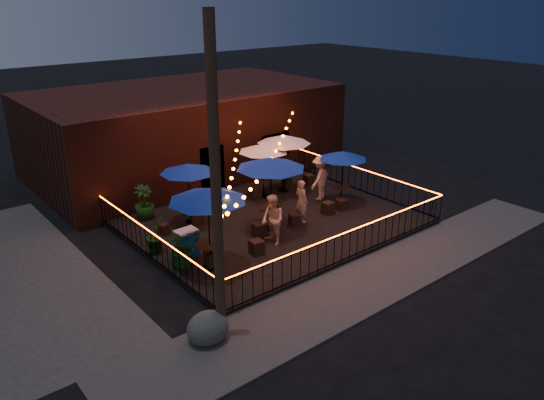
# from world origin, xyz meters

# --- Properties ---
(ground) EXTENTS (110.00, 110.00, 0.00)m
(ground) POSITION_xyz_m (0.00, 0.00, 0.00)
(ground) COLOR black
(ground) RESTS_ON ground
(patio) EXTENTS (10.00, 8.00, 0.15)m
(patio) POSITION_xyz_m (0.00, 2.00, 0.07)
(patio) COLOR black
(patio) RESTS_ON ground
(sidewalk) EXTENTS (18.00, 2.50, 0.05)m
(sidewalk) POSITION_xyz_m (0.00, -3.25, 0.03)
(sidewalk) COLOR #3C3A38
(sidewalk) RESTS_ON ground
(brick_building) EXTENTS (14.00, 8.00, 4.00)m
(brick_building) POSITION_xyz_m (1.00, 9.99, 2.00)
(brick_building) COLOR #3E1A10
(brick_building) RESTS_ON ground
(utility_pole) EXTENTS (0.26, 0.26, 8.00)m
(utility_pole) POSITION_xyz_m (-5.40, -2.60, 4.00)
(utility_pole) COLOR #392217
(utility_pole) RESTS_ON ground
(fence_front) EXTENTS (10.00, 0.04, 1.04)m
(fence_front) POSITION_xyz_m (0.00, -2.00, 0.66)
(fence_front) COLOR black
(fence_front) RESTS_ON patio
(fence_left) EXTENTS (0.04, 8.00, 1.04)m
(fence_left) POSITION_xyz_m (-5.00, 2.00, 0.66)
(fence_left) COLOR black
(fence_left) RESTS_ON patio
(fence_right) EXTENTS (0.04, 8.00, 1.04)m
(fence_right) POSITION_xyz_m (5.00, 2.00, 0.66)
(fence_right) COLOR black
(fence_right) RESTS_ON patio
(festoon_lights) EXTENTS (10.02, 8.72, 1.32)m
(festoon_lights) POSITION_xyz_m (-1.01, 1.70, 2.52)
(festoon_lights) COLOR #EE4F01
(festoon_lights) RESTS_ON ground
(cafe_table_0) EXTENTS (2.90, 2.90, 2.66)m
(cafe_table_0) POSITION_xyz_m (-3.80, 0.37, 2.58)
(cafe_table_0) COLOR black
(cafe_table_0) RESTS_ON patio
(cafe_table_1) EXTENTS (2.66, 2.66, 2.29)m
(cafe_table_1) POSITION_xyz_m (-2.41, 3.89, 2.24)
(cafe_table_1) COLOR black
(cafe_table_1) RESTS_ON patio
(cafe_table_2) EXTENTS (3.23, 3.23, 2.73)m
(cafe_table_2) POSITION_xyz_m (-0.47, 1.46, 2.65)
(cafe_table_2) COLOR black
(cafe_table_2) RESTS_ON patio
(cafe_table_3) EXTENTS (2.78, 2.78, 2.31)m
(cafe_table_3) POSITION_xyz_m (1.39, 4.23, 2.26)
(cafe_table_3) COLOR black
(cafe_table_3) RESTS_ON patio
(cafe_table_4) EXTENTS (2.52, 2.52, 2.17)m
(cafe_table_4) POSITION_xyz_m (3.47, 1.72, 2.13)
(cafe_table_4) COLOR black
(cafe_table_4) RESTS_ON patio
(cafe_table_5) EXTENTS (2.39, 2.39, 2.51)m
(cafe_table_5) POSITION_xyz_m (2.46, 4.21, 2.44)
(cafe_table_5) COLOR black
(cafe_table_5) RESTS_ON patio
(bistro_chair_0) EXTENTS (0.47, 0.47, 0.50)m
(bistro_chair_0) POSITION_xyz_m (-3.69, 0.44, 0.40)
(bistro_chair_0) COLOR black
(bistro_chair_0) RESTS_ON patio
(bistro_chair_1) EXTENTS (0.44, 0.44, 0.49)m
(bistro_chair_1) POSITION_xyz_m (-2.10, 0.21, 0.39)
(bistro_chair_1) COLOR black
(bistro_chair_1) RESTS_ON patio
(bistro_chair_2) EXTENTS (0.39, 0.39, 0.40)m
(bistro_chair_2) POSITION_xyz_m (-3.75, 3.53, 0.35)
(bistro_chair_2) COLOR black
(bistro_chair_2) RESTS_ON patio
(bistro_chair_3) EXTENTS (0.55, 0.55, 0.51)m
(bistro_chair_3) POSITION_xyz_m (-2.35, 3.54, 0.40)
(bistro_chair_3) COLOR black
(bistro_chair_3) RESTS_ON patio
(bistro_chair_4) EXTENTS (0.48, 0.48, 0.49)m
(bistro_chair_4) POSITION_xyz_m (-1.20, 1.22, 0.40)
(bistro_chair_4) COLOR black
(bistro_chair_4) RESTS_ON patio
(bistro_chair_5) EXTENTS (0.46, 0.46, 0.43)m
(bistro_chair_5) POSITION_xyz_m (0.43, 1.18, 0.36)
(bistro_chair_5) COLOR black
(bistro_chair_5) RESTS_ON patio
(bistro_chair_6) EXTENTS (0.37, 0.37, 0.42)m
(bistro_chair_6) POSITION_xyz_m (-0.55, 4.01, 0.36)
(bistro_chair_6) COLOR black
(bistro_chair_6) RESTS_ON patio
(bistro_chair_7) EXTENTS (0.44, 0.44, 0.50)m
(bistro_chair_7) POSITION_xyz_m (0.93, 4.27, 0.40)
(bistro_chair_7) COLOR black
(bistro_chair_7) RESTS_ON patio
(bistro_chair_8) EXTENTS (0.41, 0.41, 0.48)m
(bistro_chair_8) POSITION_xyz_m (2.15, 1.15, 0.39)
(bistro_chair_8) COLOR black
(bistro_chair_8) RESTS_ON patio
(bistro_chair_9) EXTENTS (0.42, 0.42, 0.44)m
(bistro_chair_9) POSITION_xyz_m (2.87, 1.11, 0.37)
(bistro_chair_9) COLOR black
(bistro_chair_9) RESTS_ON patio
(bistro_chair_10) EXTENTS (0.36, 0.36, 0.41)m
(bistro_chair_10) POSITION_xyz_m (2.89, 4.48, 0.36)
(bistro_chair_10) COLOR black
(bistro_chair_10) RESTS_ON patio
(bistro_chair_11) EXTENTS (0.44, 0.44, 0.47)m
(bistro_chair_11) POSITION_xyz_m (3.87, 4.09, 0.38)
(bistro_chair_11) COLOR black
(bistro_chair_11) RESTS_ON patio
(patron_a) EXTENTS (0.40, 0.60, 1.65)m
(patron_a) POSITION_xyz_m (0.84, 1.26, 0.97)
(patron_a) COLOR tan
(patron_a) RESTS_ON patio
(patron_b) EXTENTS (0.74, 0.92, 1.78)m
(patron_b) POSITION_xyz_m (-1.19, 0.48, 1.04)
(patron_b) COLOR #D9AF95
(patron_b) RESTS_ON patio
(patron_c) EXTENTS (1.37, 1.06, 1.88)m
(patron_c) POSITION_xyz_m (3.00, 2.50, 1.09)
(patron_c) COLOR #D4A68D
(patron_c) RESTS_ON patio
(potted_shrub_a) EXTENTS (1.20, 1.05, 1.27)m
(potted_shrub_a) POSITION_xyz_m (-4.36, 1.07, 0.79)
(potted_shrub_a) COLOR #183411
(potted_shrub_a) RESTS_ON patio
(potted_shrub_b) EXTENTS (0.82, 0.74, 1.24)m
(potted_shrub_b) POSITION_xyz_m (-4.60, 2.46, 0.77)
(potted_shrub_b) COLOR #0C340C
(potted_shrub_b) RESTS_ON patio
(potted_shrub_c) EXTENTS (0.90, 0.90, 1.33)m
(potted_shrub_c) POSITION_xyz_m (-3.60, 5.27, 0.81)
(potted_shrub_c) COLOR #0F390E
(potted_shrub_c) RESTS_ON patio
(cooler) EXTENTS (0.72, 0.53, 0.93)m
(cooler) POSITION_xyz_m (-3.95, 1.54, 0.62)
(cooler) COLOR blue
(cooler) RESTS_ON patio
(boulder) EXTENTS (1.04, 0.90, 0.78)m
(boulder) POSITION_xyz_m (-5.81, -2.59, 0.39)
(boulder) COLOR #40403C
(boulder) RESTS_ON ground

